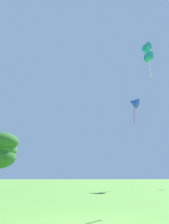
{
  "coord_description": "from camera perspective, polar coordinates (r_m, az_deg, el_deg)",
  "views": [
    {
      "loc": [
        -0.11,
        -5.64,
        1.55
      ],
      "look_at": [
        -0.31,
        19.19,
        11.59
      ],
      "focal_mm": 26.15,
      "sensor_mm": 36.0,
      "label": 1
    }
  ],
  "objects": [
    {
      "name": "kite_blue_delta",
      "position": [
        32.22,
        16.78,
        3.21
      ],
      "size": [
        5.14,
        7.83,
        16.01
      ],
      "color": "blue",
      "rests_on": "ground_plane"
    },
    {
      "name": "kite_teal_box",
      "position": [
        19.87,
        21.26,
        18.74
      ],
      "size": [
        1.24,
        6.51,
        15.24
      ],
      "color": "teal",
      "rests_on": "ground_plane"
    },
    {
      "name": "tree_right_cluster",
      "position": [
        31.15,
        -27.2,
        -11.87
      ],
      "size": [
        5.78,
        6.04,
        8.62
      ],
      "color": "brown",
      "rests_on": "ground_plane"
    }
  ]
}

